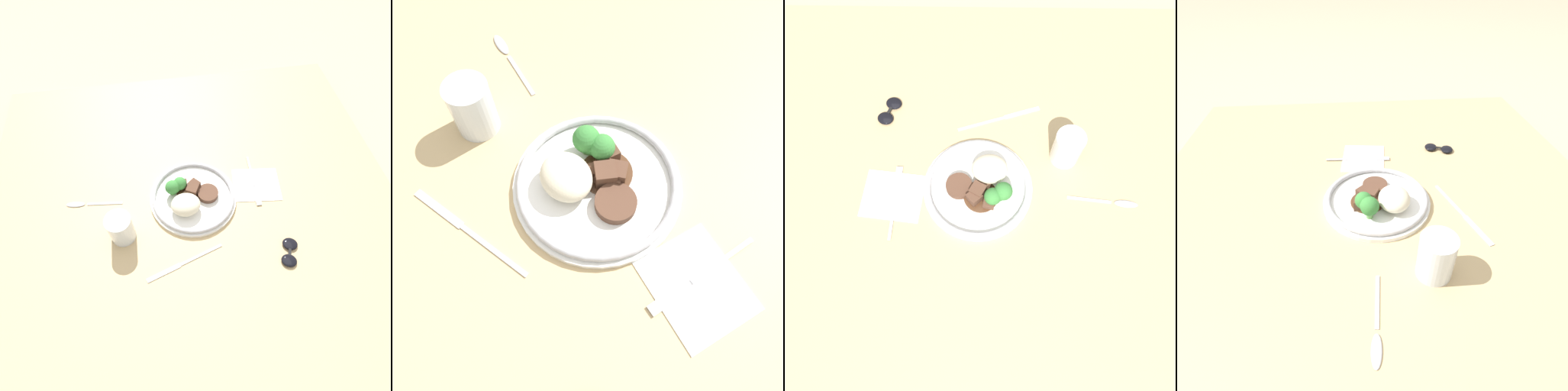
# 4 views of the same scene
# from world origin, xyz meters

# --- Properties ---
(ground_plane) EXTENTS (8.00, 8.00, 0.00)m
(ground_plane) POSITION_xyz_m (0.00, 0.00, 0.00)
(ground_plane) COLOR tan
(dining_table) EXTENTS (1.23, 1.15, 0.03)m
(dining_table) POSITION_xyz_m (0.00, 0.00, 0.02)
(dining_table) COLOR tan
(dining_table) RESTS_ON ground
(napkin) EXTENTS (0.15, 0.14, 0.00)m
(napkin) POSITION_xyz_m (-0.20, -0.02, 0.03)
(napkin) COLOR white
(napkin) RESTS_ON dining_table
(plate) EXTENTS (0.26, 0.26, 0.07)m
(plate) POSITION_xyz_m (0.01, 0.00, 0.05)
(plate) COLOR white
(plate) RESTS_ON dining_table
(juice_glass) EXTENTS (0.07, 0.07, 0.09)m
(juice_glass) POSITION_xyz_m (0.21, 0.09, 0.08)
(juice_glass) COLOR yellow
(juice_glass) RESTS_ON dining_table
(fork) EXTENTS (0.02, 0.18, 0.00)m
(fork) POSITION_xyz_m (-0.19, -0.02, 0.04)
(fork) COLOR #B7B7BC
(fork) RESTS_ON napkin
(knife) EXTENTS (0.21, 0.08, 0.00)m
(knife) POSITION_xyz_m (0.06, 0.20, 0.03)
(knife) COLOR #B7B7BC
(knife) RESTS_ON dining_table
(spoon) EXTENTS (0.17, 0.03, 0.01)m
(spoon) POSITION_xyz_m (0.33, -0.03, 0.03)
(spoon) COLOR #B7B7BC
(spoon) RESTS_ON dining_table
(sunglasses) EXTENTS (0.07, 0.09, 0.01)m
(sunglasses) POSITION_xyz_m (-0.23, 0.21, 0.04)
(sunglasses) COLOR black
(sunglasses) RESTS_ON dining_table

